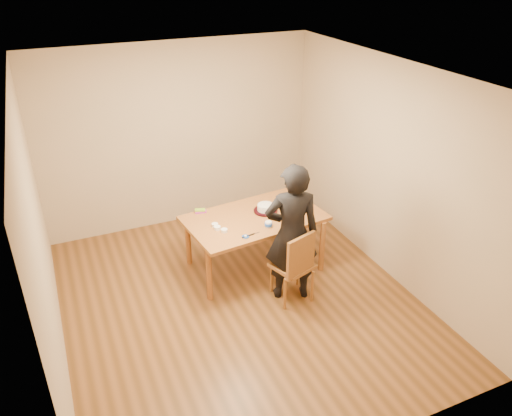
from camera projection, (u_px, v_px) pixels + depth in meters
name	position (u px, v px, depth m)	size (l,w,h in m)	color
room_shell	(226.00, 189.00, 5.67)	(4.00, 4.50, 2.70)	#5B3816
dining_table	(254.00, 218.00, 6.34)	(1.71, 1.02, 0.04)	brown
dining_chair	(292.00, 265.00, 5.89)	(0.42, 0.42, 0.04)	brown
cake_plate	(266.00, 211.00, 6.44)	(0.31, 0.31, 0.02)	red
cake	(266.00, 208.00, 6.42)	(0.21, 0.21, 0.07)	white
frosting_dome	(266.00, 204.00, 6.40)	(0.21, 0.21, 0.03)	white
frosting_tub	(268.00, 224.00, 6.08)	(0.08, 0.08, 0.07)	white
frosting_lid	(246.00, 237.00, 5.89)	(0.09, 0.09, 0.01)	#174098
frosting_dollop	(246.00, 236.00, 5.88)	(0.04, 0.04, 0.02)	white
ramekin_green	(224.00, 230.00, 5.98)	(0.08, 0.08, 0.04)	white
ramekin_yellow	(215.00, 225.00, 6.10)	(0.08, 0.08, 0.04)	white
ramekin_multi	(217.00, 228.00, 6.04)	(0.08, 0.08, 0.04)	white
candy_box_pink	(201.00, 212.00, 6.42)	(0.14, 0.07, 0.02)	#E736BB
candy_box_green	(200.00, 210.00, 6.41)	(0.13, 0.07, 0.02)	green
spatula	(248.00, 236.00, 5.90)	(0.18, 0.02, 0.01)	black
person	(292.00, 234.00, 5.74)	(0.63, 0.41, 1.73)	black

